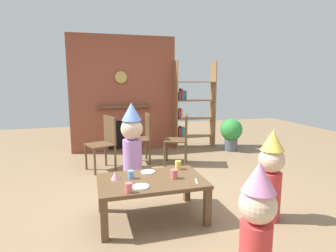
# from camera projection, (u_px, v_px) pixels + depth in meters

# --- Properties ---
(ground_plane) EXTENTS (12.00, 12.00, 0.00)m
(ground_plane) POSITION_uv_depth(u_px,v_px,m) (165.00, 196.00, 3.64)
(ground_plane) COLOR #846B4C
(brick_fireplace_feature) EXTENTS (2.20, 0.28, 2.40)m
(brick_fireplace_feature) POSITION_uv_depth(u_px,v_px,m) (124.00, 94.00, 5.86)
(brick_fireplace_feature) COLOR brown
(brick_fireplace_feature) RESTS_ON ground_plane
(bookshelf) EXTENTS (0.90, 0.28, 1.90)m
(bookshelf) POSITION_uv_depth(u_px,v_px,m) (191.00, 109.00, 6.11)
(bookshelf) COLOR olive
(bookshelf) RESTS_ON ground_plane
(coffee_table) EXTENTS (1.13, 0.72, 0.44)m
(coffee_table) POSITION_uv_depth(u_px,v_px,m) (151.00, 185.00, 3.00)
(coffee_table) COLOR brown
(coffee_table) RESTS_ON ground_plane
(paper_cup_near_left) EXTENTS (0.08, 0.08, 0.10)m
(paper_cup_near_left) POSITION_uv_depth(u_px,v_px,m) (174.00, 174.00, 3.01)
(paper_cup_near_left) COLOR #E5666B
(paper_cup_near_left) RESTS_ON coffee_table
(paper_cup_near_right) EXTENTS (0.07, 0.07, 0.10)m
(paper_cup_near_right) POSITION_uv_depth(u_px,v_px,m) (178.00, 165.00, 3.31)
(paper_cup_near_right) COLOR #F2CC4C
(paper_cup_near_right) RESTS_ON coffee_table
(paper_cup_center) EXTENTS (0.07, 0.07, 0.10)m
(paper_cup_center) POSITION_uv_depth(u_px,v_px,m) (128.00, 188.00, 2.63)
(paper_cup_center) COLOR #E5666B
(paper_cup_center) RESTS_ON coffee_table
(paper_cup_far_left) EXTENTS (0.07, 0.07, 0.09)m
(paper_cup_far_left) POSITION_uv_depth(u_px,v_px,m) (131.00, 175.00, 3.01)
(paper_cup_far_left) COLOR #669EE0
(paper_cup_far_left) RESTS_ON coffee_table
(paper_plate_front) EXTENTS (0.16, 0.16, 0.01)m
(paper_plate_front) POSITION_uv_depth(u_px,v_px,m) (148.00, 172.00, 3.21)
(paper_plate_front) COLOR white
(paper_plate_front) RESTS_ON coffee_table
(paper_plate_rear) EXTENTS (0.17, 0.17, 0.01)m
(paper_plate_rear) POSITION_uv_depth(u_px,v_px,m) (141.00, 187.00, 2.77)
(paper_plate_rear) COLOR white
(paper_plate_rear) RESTS_ON coffee_table
(birthday_cake_slice) EXTENTS (0.10, 0.10, 0.09)m
(birthday_cake_slice) POSITION_uv_depth(u_px,v_px,m) (115.00, 175.00, 2.98)
(birthday_cake_slice) COLOR pink
(birthday_cake_slice) RESTS_ON coffee_table
(table_fork) EXTENTS (0.06, 0.15, 0.01)m
(table_fork) POSITION_uv_depth(u_px,v_px,m) (196.00, 181.00, 2.92)
(table_fork) COLOR silver
(table_fork) RESTS_ON coffee_table
(child_with_cone_hat) EXTENTS (0.26, 0.26, 0.95)m
(child_with_cone_hat) POSITION_uv_depth(u_px,v_px,m) (257.00, 223.00, 1.95)
(child_with_cone_hat) COLOR #D13838
(child_with_cone_hat) RESTS_ON ground_plane
(child_in_pink) EXTENTS (0.27, 0.27, 0.99)m
(child_in_pink) POSITION_uv_depth(u_px,v_px,m) (271.00, 173.00, 2.96)
(child_in_pink) COLOR #D13838
(child_in_pink) RESTS_ON ground_plane
(child_by_the_chairs) EXTENTS (0.33, 0.33, 1.18)m
(child_by_the_chairs) POSITION_uv_depth(u_px,v_px,m) (132.00, 140.00, 4.09)
(child_by_the_chairs) COLOR #B27FCC
(child_by_the_chairs) RESTS_ON ground_plane
(dining_chair_left) EXTENTS (0.52, 0.52, 0.90)m
(dining_chair_left) POSITION_uv_depth(u_px,v_px,m) (105.00, 140.00, 4.64)
(dining_chair_left) COLOR brown
(dining_chair_left) RESTS_ON ground_plane
(dining_chair_middle) EXTENTS (0.41, 0.41, 0.90)m
(dining_chair_middle) POSITION_uv_depth(u_px,v_px,m) (143.00, 135.00, 5.03)
(dining_chair_middle) COLOR brown
(dining_chair_middle) RESTS_ON ground_plane
(dining_chair_right) EXTENTS (0.52, 0.52, 0.90)m
(dining_chair_right) POSITION_uv_depth(u_px,v_px,m) (181.00, 136.00, 4.92)
(dining_chair_right) COLOR brown
(dining_chair_right) RESTS_ON ground_plane
(potted_plant_tall) EXTENTS (0.46, 0.46, 0.68)m
(potted_plant_tall) POSITION_uv_depth(u_px,v_px,m) (231.00, 132.00, 5.90)
(potted_plant_tall) COLOR #4C5660
(potted_plant_tall) RESTS_ON ground_plane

